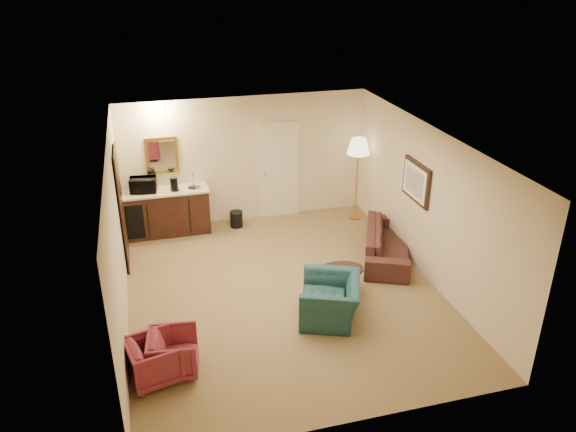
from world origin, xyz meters
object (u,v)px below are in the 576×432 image
microwave (143,183)px  waste_bin (236,219)px  teal_armchair (330,293)px  coffee_maker (174,184)px  coffee_table (340,281)px  rose_chair_far (154,358)px  sofa (388,238)px  rose_chair_near (173,351)px  floor_lamp (357,179)px  wetbar_cabinet (168,212)px

microwave → waste_bin: bearing=2.8°
teal_armchair → coffee_maker: bearing=-129.6°
coffee_table → microwave: microwave is taller
rose_chair_far → sofa: bearing=-76.0°
sofa → rose_chair_near: sofa is taller
rose_chair_far → teal_armchair: bearing=-88.9°
teal_armchair → rose_chair_far: 2.74m
teal_armchair → waste_bin: bearing=-146.1°
sofa → teal_armchair: 2.27m
rose_chair_near → coffee_maker: bearing=1.3°
sofa → coffee_table: 1.58m
waste_bin → rose_chair_far: bearing=-113.5°
waste_bin → floor_lamp: bearing=-5.7°
rose_chair_far → waste_bin: (1.85, 4.25, -0.17)m
floor_lamp → waste_bin: 2.61m
rose_chair_far → coffee_maker: 4.37m
sofa → microwave: size_ratio=3.98×
coffee_table → floor_lamp: 3.05m
coffee_table → microwave: 4.32m
waste_bin → rose_chair_near: bearing=-111.0°
sofa → rose_chair_far: sofa is taller
teal_armchair → floor_lamp: size_ratio=0.57×
teal_armchair → rose_chair_far: size_ratio=1.52×
rose_chair_near → microwave: bearing=9.2°
rose_chair_near → floor_lamp: bearing=-39.3°
coffee_maker → teal_armchair: bearing=-64.0°
wetbar_cabinet → coffee_table: size_ratio=2.10×
rose_chair_near → rose_chair_far: 0.26m
floor_lamp → coffee_table: bearing=-116.1°
wetbar_cabinet → floor_lamp: size_ratio=0.93×
teal_armchair → sofa: bearing=154.6°
coffee_table → floor_lamp: floor_lamp is taller
coffee_table → coffee_maker: size_ratio=2.85×
wetbar_cabinet → rose_chair_near: wetbar_cabinet is taller
sofa → rose_chair_far: size_ratio=3.02×
wetbar_cabinet → rose_chair_near: (-0.25, -4.24, -0.13)m
rose_chair_near → floor_lamp: (4.10, 3.92, 0.55)m
rose_chair_far → microwave: (0.09, 4.36, 0.76)m
wetbar_cabinet → teal_armchair: bearing=-59.3°
sofa → microwave: 4.76m
rose_chair_far → coffee_table: rose_chair_far is taller
sofa → teal_armchair: (-1.65, -1.56, 0.05)m
sofa → coffee_maker: 4.20m
microwave → coffee_maker: microwave is taller
coffee_table → rose_chair_near: bearing=-155.9°
rose_chair_near → waste_bin: (1.60, 4.17, -0.16)m
coffee_table → microwave: size_ratio=1.56×
coffee_table → coffee_maker: (-2.37, 2.93, 0.83)m
floor_lamp → teal_armchair: bearing=-117.3°
sofa → teal_armchair: bearing=157.6°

